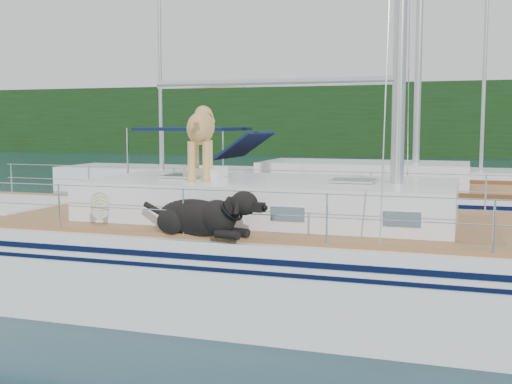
% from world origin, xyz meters
% --- Properties ---
extents(ground, '(120.00, 120.00, 0.00)m').
position_xyz_m(ground, '(0.00, 0.00, 0.00)').
color(ground, black).
rests_on(ground, ground).
extents(tree_line, '(90.00, 3.00, 6.00)m').
position_xyz_m(tree_line, '(0.00, 45.00, 3.00)').
color(tree_line, black).
rests_on(tree_line, ground).
extents(shore_bank, '(92.00, 1.00, 1.20)m').
position_xyz_m(shore_bank, '(0.00, 46.20, 0.60)').
color(shore_bank, '#595147').
rests_on(shore_bank, ground).
extents(main_sailboat, '(12.00, 4.00, 14.01)m').
position_xyz_m(main_sailboat, '(0.09, -0.01, 0.69)').
color(main_sailboat, white).
rests_on(main_sailboat, ground).
extents(neighbor_sailboat, '(11.00, 3.50, 13.30)m').
position_xyz_m(neighbor_sailboat, '(0.08, 6.41, 0.63)').
color(neighbor_sailboat, white).
rests_on(neighbor_sailboat, ground).
extents(bg_boat_west, '(8.00, 3.00, 11.65)m').
position_xyz_m(bg_boat_west, '(-8.00, 14.00, 0.45)').
color(bg_boat_west, white).
rests_on(bg_boat_west, ground).
extents(bg_boat_center, '(7.20, 3.00, 11.65)m').
position_xyz_m(bg_boat_center, '(4.00, 16.00, 0.45)').
color(bg_boat_center, white).
rests_on(bg_boat_center, ground).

